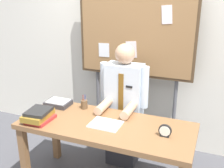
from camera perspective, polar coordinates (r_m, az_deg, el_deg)
The scene contains 9 objects.
back_wall at distance 3.42m, azimuth 5.89°, elevation 8.94°, with size 6.40×0.08×2.70m, color silver.
desk at distance 2.68m, azimuth -1.27°, elevation -10.11°, with size 1.67×0.69×0.74m.
person at distance 3.10m, azimuth 2.47°, elevation -5.47°, with size 0.55×0.56×1.42m.
bulletin_board at distance 3.21m, azimuth 4.91°, elevation 9.94°, with size 1.39×0.09×1.98m.
book_stack at distance 2.76m, azimuth -15.04°, elevation -6.31°, with size 0.24×0.31×0.12m.
open_notebook at distance 2.61m, azimuth -1.36°, elevation -8.38°, with size 0.29×0.23×0.01m, color white.
desk_clock at distance 2.44m, azimuth 10.99°, elevation -9.64°, with size 0.11×0.04×0.11m.
pen_holder at distance 2.94m, azimuth -5.82°, elevation -4.22°, with size 0.07×0.07×0.16m.
paper_tray at distance 3.06m, azimuth -11.14°, elevation -3.91°, with size 0.26×0.20×0.06m.
Camera 1 is at (0.92, -2.14, 1.97)m, focal length 43.84 mm.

